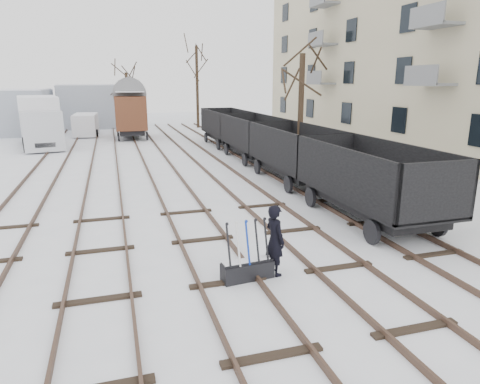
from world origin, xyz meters
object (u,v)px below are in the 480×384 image
object	(u,v)px
lorry	(40,121)
box_van_wagon	(131,111)
panel_van	(86,124)
ground_frame	(247,268)
worker	(275,240)
freight_wagon_a	(369,192)

from	to	relation	value
lorry	box_van_wagon	bearing A→B (deg)	12.81
lorry	panel_van	distance (m)	6.65
ground_frame	lorry	xyz separation A→B (m)	(-8.07, 25.90, 1.62)
ground_frame	box_van_wagon	xyz separation A→B (m)	(-1.30, 28.83, 2.03)
worker	box_van_wagon	size ratio (longest dim) A/B	0.35
ground_frame	lorry	bearing A→B (deg)	100.78
lorry	panel_van	size ratio (longest dim) A/B	1.86
box_van_wagon	lorry	size ratio (longest dim) A/B	0.63
freight_wagon_a	lorry	bearing A→B (deg)	120.91
worker	lorry	distance (m)	27.29
freight_wagon_a	worker	bearing A→B (deg)	-146.22
ground_frame	box_van_wagon	size ratio (longest dim) A/B	0.28
freight_wagon_a	panel_van	bearing A→B (deg)	110.43
worker	freight_wagon_a	size ratio (longest dim) A/B	0.28
worker	lorry	size ratio (longest dim) A/B	0.22
freight_wagon_a	lorry	world-z (taller)	lorry
ground_frame	worker	size ratio (longest dim) A/B	0.82
ground_frame	box_van_wagon	world-z (taller)	box_van_wagon
worker	lorry	bearing A→B (deg)	5.08
box_van_wagon	lorry	xyz separation A→B (m)	(-6.77, -2.93, -0.41)
ground_frame	panel_van	bearing A→B (deg)	92.66
ground_frame	panel_van	size ratio (longest dim) A/B	0.33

